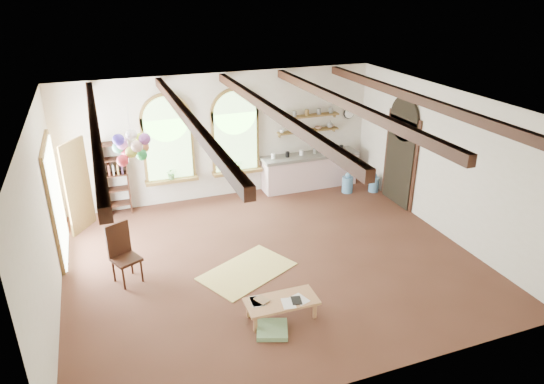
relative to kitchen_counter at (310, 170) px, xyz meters
name	(u,v)px	position (x,y,z in m)	size (l,w,h in m)	color
floor	(271,259)	(-2.30, -3.20, -0.48)	(8.00, 8.00, 0.00)	#522E21
ceiling_beams	(271,110)	(-2.30, -3.20, 2.62)	(6.20, 6.80, 0.18)	#321910
window_left	(168,142)	(-3.70, 0.23, 1.16)	(1.30, 0.28, 2.20)	brown
window_right	(235,135)	(-2.00, 0.23, 1.16)	(1.30, 0.28, 2.20)	brown
left_doorway	(56,202)	(-6.25, -1.40, 0.67)	(0.10, 1.90, 2.50)	brown
right_doorway	(399,162)	(1.65, -1.70, 0.62)	(0.10, 1.30, 2.40)	black
kitchen_counter	(310,170)	(0.00, 0.00, 0.00)	(2.68, 0.62, 0.94)	beige
wall_shelf_lower	(308,131)	(0.00, 0.18, 1.07)	(1.70, 0.24, 0.04)	brown
wall_shelf_upper	(309,116)	(0.00, 0.18, 1.47)	(1.70, 0.24, 0.04)	brown
wall_clock	(349,113)	(1.25, 0.25, 1.42)	(0.32, 0.32, 0.04)	black
bookshelf	(117,178)	(-5.00, 0.12, 0.42)	(0.53, 0.32, 1.80)	#321910
coffee_table	(281,302)	(-2.78, -5.00, -0.17)	(1.22, 0.58, 0.35)	#AF7D50
side_chair	(126,266)	(-5.11, -2.98, -0.14)	(0.61, 0.61, 1.16)	#321910
floor_mat	(247,271)	(-2.90, -3.46, -0.47)	(1.76, 1.09, 0.02)	tan
floor_cushion	(272,330)	(-3.06, -5.30, -0.43)	(0.49, 0.49, 0.09)	#739C6B
water_jug_a	(347,184)	(0.80, -0.70, -0.23)	(0.29, 0.29, 0.56)	#5588B7
water_jug_b	(374,184)	(1.49, -0.90, -0.25)	(0.27, 0.27, 0.52)	#5588B7
balloon_cluster	(132,146)	(-4.70, -2.07, 1.87)	(0.70, 0.70, 1.14)	silver
table_book	(258,302)	(-3.17, -4.93, -0.12)	(0.18, 0.25, 0.02)	olive
tablet	(296,300)	(-2.55, -5.10, -0.12)	(0.16, 0.24, 0.01)	black
potted_plant_left	(172,173)	(-3.70, 0.12, 0.37)	(0.27, 0.23, 0.30)	#598C4C
potted_plant_right	(238,165)	(-2.00, 0.12, 0.37)	(0.27, 0.23, 0.30)	#598C4C
shelf_cup_a	(282,131)	(-0.75, 0.18, 1.14)	(0.12, 0.10, 0.10)	white
shelf_cup_b	(294,130)	(-0.40, 0.18, 1.14)	(0.10, 0.10, 0.09)	beige
shelf_bowl_a	(306,129)	(-0.05, 0.18, 1.12)	(0.22, 0.22, 0.05)	beige
shelf_bowl_b	(318,128)	(0.30, 0.18, 1.12)	(0.20, 0.20, 0.06)	#8C664C
shelf_vase	(330,124)	(0.65, 0.18, 1.19)	(0.18, 0.18, 0.19)	slate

